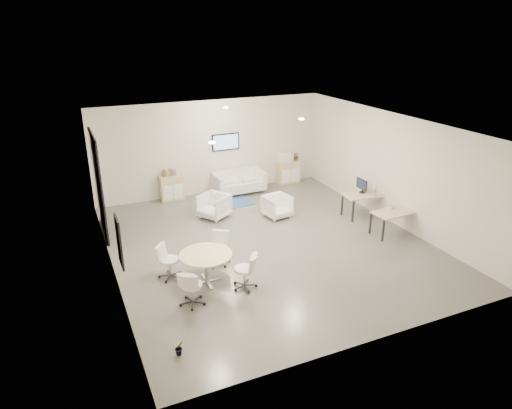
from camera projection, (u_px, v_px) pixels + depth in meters
The scene contains 21 objects.
room_shell at pixel (268, 187), 11.74m from camera, with size 9.60×10.60×4.80m.
glass_door at pixel (97, 182), 12.41m from camera, with size 0.09×1.90×2.85m.
artwork at pixel (119, 242), 8.90m from camera, with size 0.05×0.54×1.04m.
wall_tv at pixel (226, 142), 15.66m from camera, with size 0.98×0.06×0.58m.
ceiling_spots at pixel (248, 121), 11.79m from camera, with size 3.14×4.14×0.03m.
sideboard_left at pixel (172, 188), 15.23m from camera, with size 0.75×0.39×0.85m.
sideboard_right at pixel (288, 172), 16.88m from camera, with size 0.84×0.41×0.84m.
books at pixel (169, 173), 15.02m from camera, with size 0.44×0.14×0.22m.
printer at pixel (284, 157), 16.60m from camera, with size 0.52×0.44×0.36m.
loveseat at pixel (239, 183), 15.94m from camera, with size 1.77×0.91×0.66m.
blue_rug at pixel (230, 203), 15.05m from camera, with size 1.44×0.96×0.01m, color #2D4D8A.
armchair_left at pixel (214, 205), 13.83m from camera, with size 0.79×0.74×0.82m, color silver.
armchair_right at pixel (277, 205), 13.88m from camera, with size 0.73×0.69×0.76m, color silver.
desk_rear at pixel (365, 196), 13.91m from camera, with size 1.38×0.77×0.70m.
desk_front at pixel (395, 214), 12.67m from camera, with size 1.34×0.74×0.68m.
monitor at pixel (362, 185), 13.91m from camera, with size 0.20×0.50×0.44m.
round_table at pixel (206, 257), 10.21m from camera, with size 1.19×1.19×0.73m.
meeting_chairs at pixel (206, 266), 10.30m from camera, with size 2.23×2.23×0.82m.
plant_cabinet at pixel (297, 157), 16.80m from camera, with size 0.28×0.31×0.24m, color #3F7F3F.
plant_floor at pixel (180, 351), 8.14m from camera, with size 0.17×0.30×0.13m, color #3F7F3F.
cup at pixel (392, 207), 12.78m from camera, with size 0.13×0.10×0.13m, color white.
Camera 1 is at (-4.78, -10.00, 5.49)m, focal length 32.00 mm.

